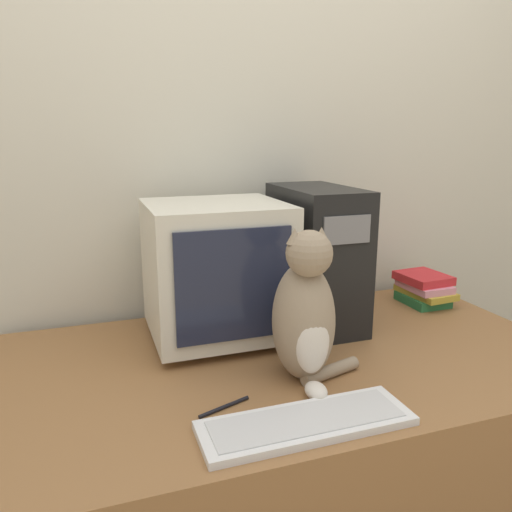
# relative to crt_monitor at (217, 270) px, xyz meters

# --- Properties ---
(wall_back) EXTENTS (7.00, 0.05, 2.50)m
(wall_back) POSITION_rel_crt_monitor_xyz_m (0.15, 0.31, 0.30)
(wall_back) COLOR beige
(wall_back) RESTS_ON ground_plane
(desk) EXTENTS (1.63, 0.88, 0.74)m
(desk) POSITION_rel_crt_monitor_xyz_m (0.15, -0.20, -0.58)
(desk) COLOR olive
(desk) RESTS_ON ground_plane
(crt_monitor) EXTENTS (0.40, 0.38, 0.42)m
(crt_monitor) POSITION_rel_crt_monitor_xyz_m (0.00, 0.00, 0.00)
(crt_monitor) COLOR beige
(crt_monitor) RESTS_ON desk
(computer_tower) EXTENTS (0.21, 0.39, 0.45)m
(computer_tower) POSITION_rel_crt_monitor_xyz_m (0.34, 0.02, 0.01)
(computer_tower) COLOR black
(computer_tower) RESTS_ON desk
(keyboard) EXTENTS (0.47, 0.15, 0.02)m
(keyboard) POSITION_rel_crt_monitor_xyz_m (0.05, -0.53, -0.21)
(keyboard) COLOR silver
(keyboard) RESTS_ON desk
(cat) EXTENTS (0.25, 0.25, 0.40)m
(cat) POSITION_rel_crt_monitor_xyz_m (0.14, -0.33, -0.04)
(cat) COLOR gray
(cat) RESTS_ON desk
(book_stack) EXTENTS (0.16, 0.21, 0.11)m
(book_stack) POSITION_rel_crt_monitor_xyz_m (0.80, 0.06, -0.16)
(book_stack) COLOR #28703D
(book_stack) RESTS_ON desk
(pen) EXTENTS (0.13, 0.05, 0.01)m
(pen) POSITION_rel_crt_monitor_xyz_m (-0.09, -0.41, -0.21)
(pen) COLOR black
(pen) RESTS_ON desk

